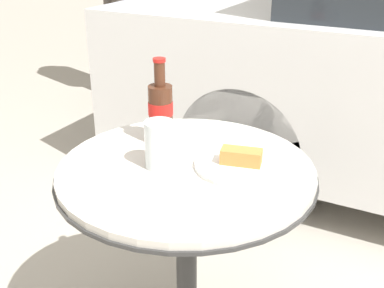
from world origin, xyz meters
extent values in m
cylinder|color=#333333|center=(0.00, 0.00, 0.34)|extent=(0.06, 0.06, 0.65)
cylinder|color=#333333|center=(0.00, 0.00, 0.66)|extent=(0.70, 0.70, 0.01)
cylinder|color=beige|center=(0.00, 0.00, 0.68)|extent=(0.69, 0.69, 0.02)
cylinder|color=#4C2819|center=(-0.14, 0.10, 0.78)|extent=(0.07, 0.07, 0.17)
cylinder|color=red|center=(-0.14, 0.10, 0.80)|extent=(0.07, 0.07, 0.04)
cylinder|color=#4C2819|center=(-0.14, 0.10, 0.90)|extent=(0.03, 0.03, 0.07)
cylinder|color=red|center=(-0.14, 0.10, 0.94)|extent=(0.04, 0.04, 0.01)
cylinder|color=black|center=(-0.06, -0.03, 0.74)|extent=(0.07, 0.07, 0.10)
cylinder|color=silver|center=(-0.06, -0.03, 0.75)|extent=(0.08, 0.08, 0.13)
cylinder|color=white|center=(0.13, 0.06, 0.70)|extent=(0.25, 0.25, 0.01)
cube|color=white|center=(0.13, 0.06, 0.70)|extent=(0.15, 0.15, 0.00)
cube|color=#B77F3D|center=(0.13, 0.06, 0.72)|extent=(0.11, 0.07, 0.04)
cylinder|color=black|center=(-0.21, 2.53, 0.31)|extent=(0.62, 0.21, 0.62)
cylinder|color=black|center=(-0.21, 0.98, 0.31)|extent=(0.62, 0.21, 0.62)
cylinder|color=brown|center=(-1.77, 2.09, 0.40)|extent=(0.15, 0.15, 0.80)
cylinder|color=brown|center=(-1.62, 1.99, 0.40)|extent=(0.15, 0.15, 0.80)
camera|label=1|loc=(0.55, -1.01, 1.28)|focal=45.00mm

